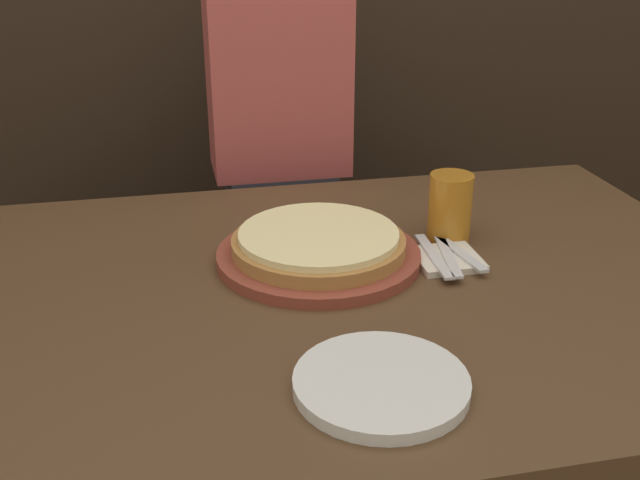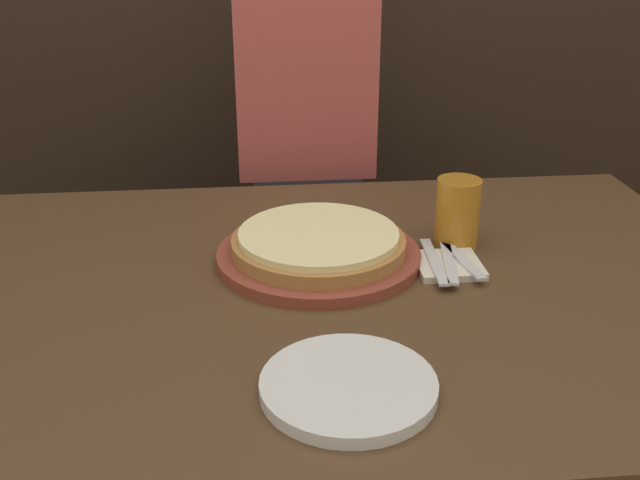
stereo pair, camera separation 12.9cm
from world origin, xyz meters
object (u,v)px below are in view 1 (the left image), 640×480
at_px(spoon, 461,253).
at_px(diner_person, 280,192).
at_px(dinner_plate, 382,383).
at_px(dinner_knife, 447,255).
at_px(pizza_on_board, 320,248).
at_px(beer_glass, 450,205).
at_px(fork, 434,256).

relative_size(spoon, diner_person, 0.11).
relative_size(dinner_plate, dinner_knife, 1.27).
relative_size(dinner_plate, spoon, 1.50).
xyz_separation_m(pizza_on_board, beer_glass, (0.25, 0.04, 0.04)).
xyz_separation_m(fork, diner_person, (-0.17, 0.63, -0.10)).
relative_size(beer_glass, diner_person, 0.09).
xyz_separation_m(pizza_on_board, dinner_knife, (0.22, -0.05, -0.01)).
bearing_deg(dinner_plate, diner_person, 88.73).
bearing_deg(beer_glass, dinner_knife, -111.56).
bearing_deg(pizza_on_board, diner_person, 87.95).
relative_size(pizza_on_board, spoon, 2.33).
bearing_deg(fork, dinner_knife, -0.00).
height_order(dinner_plate, diner_person, diner_person).
distance_m(beer_glass, dinner_knife, 0.12).
bearing_deg(dinner_plate, fork, 60.49).
xyz_separation_m(spoon, diner_person, (-0.22, 0.63, -0.10)).
distance_m(pizza_on_board, beer_glass, 0.26).
xyz_separation_m(dinner_knife, spoon, (0.02, 0.00, 0.00)).
height_order(dinner_knife, spoon, same).
bearing_deg(beer_glass, diner_person, 113.66).
bearing_deg(dinner_knife, diner_person, 107.27).
distance_m(pizza_on_board, dinner_plate, 0.39).
height_order(spoon, diner_person, diner_person).
height_order(fork, spoon, same).
bearing_deg(pizza_on_board, fork, -15.00).
bearing_deg(spoon, fork, 180.00).
bearing_deg(spoon, dinner_knife, -180.00).
height_order(beer_glass, fork, beer_glass).
relative_size(pizza_on_board, diner_person, 0.26).
distance_m(fork, dinner_knife, 0.02).
xyz_separation_m(beer_glass, fork, (-0.06, -0.10, -0.05)).
xyz_separation_m(pizza_on_board, spoon, (0.24, -0.05, -0.01)).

